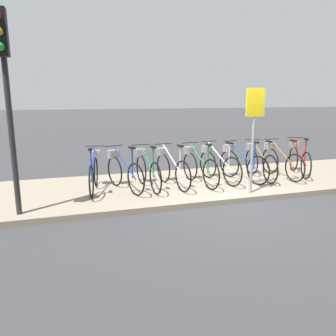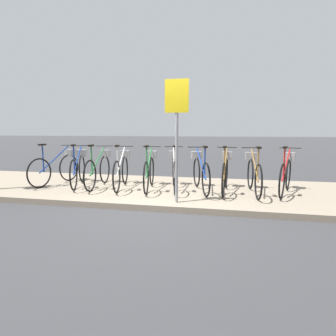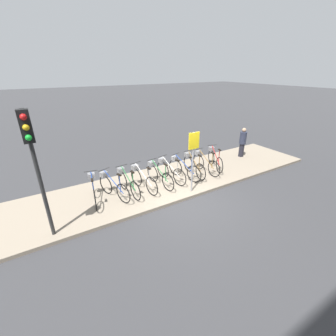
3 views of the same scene
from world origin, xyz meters
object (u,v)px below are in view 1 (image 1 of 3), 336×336
at_px(parked_bicycle_2, 147,169).
at_px(sign_post, 254,123).
at_px(parked_bicycle_4, 198,166).
at_px(traffic_light, 4,72).
at_px(parked_bicycle_6, 241,163).
at_px(parked_bicycle_8, 280,160).
at_px(parked_bicycle_3, 171,167).
at_px(parked_bicycle_5, 217,164).
at_px(parked_bicycle_1, 123,170).
at_px(parked_bicycle_9, 299,158).
at_px(parked_bicycle_0, 94,171).
at_px(parked_bicycle_7, 259,161).

xyz_separation_m(parked_bicycle_2, sign_post, (2.14, -1.12, 1.11)).
relative_size(parked_bicycle_4, traffic_light, 0.49).
relative_size(parked_bicycle_4, parked_bicycle_6, 1.03).
xyz_separation_m(parked_bicycle_8, sign_post, (-1.55, -1.12, 1.11)).
xyz_separation_m(parked_bicycle_2, parked_bicycle_3, (0.60, -0.01, 0.00)).
xyz_separation_m(parked_bicycle_2, parked_bicycle_5, (1.88, 0.08, 0.00)).
bearing_deg(parked_bicycle_4, parked_bicycle_1, 178.91).
bearing_deg(parked_bicycle_9, parked_bicycle_2, -178.18).
height_order(parked_bicycle_5, traffic_light, traffic_light).
height_order(parked_bicycle_4, sign_post, sign_post).
bearing_deg(parked_bicycle_8, parked_bicycle_4, -179.38).
bearing_deg(parked_bicycle_0, traffic_light, -139.15).
height_order(parked_bicycle_0, parked_bicycle_1, same).
relative_size(parked_bicycle_0, parked_bicycle_2, 0.99).
height_order(parked_bicycle_9, sign_post, sign_post).
bearing_deg(parked_bicycle_8, parked_bicycle_6, 179.44).
bearing_deg(parked_bicycle_0, parked_bicycle_9, 0.39).
relative_size(parked_bicycle_4, parked_bicycle_5, 1.01).
bearing_deg(parked_bicycle_2, parked_bicycle_9, 1.82).
relative_size(parked_bicycle_9, traffic_light, 0.47).
bearing_deg(parked_bicycle_7, parked_bicycle_9, 3.72).
bearing_deg(parked_bicycle_1, parked_bicycle_9, 1.46).
xyz_separation_m(parked_bicycle_3, traffic_light, (-3.28, -1.16, 2.07)).
height_order(parked_bicycle_3, sign_post, sign_post).
xyz_separation_m(parked_bicycle_0, traffic_light, (-1.47, -1.27, 2.07)).
bearing_deg(parked_bicycle_1, parked_bicycle_4, -1.09).
relative_size(parked_bicycle_6, parked_bicycle_9, 1.02).
relative_size(parked_bicycle_1, parked_bicycle_6, 0.99).
bearing_deg(parked_bicycle_5, parked_bicycle_4, -169.48).
distance_m(parked_bicycle_7, sign_post, 1.87).
height_order(parked_bicycle_0, parked_bicycle_2, same).
relative_size(parked_bicycle_2, parked_bicycle_4, 1.00).
distance_m(parked_bicycle_1, parked_bicycle_3, 1.16).
relative_size(parked_bicycle_0, parked_bicycle_9, 1.04).
bearing_deg(sign_post, parked_bicycle_2, 152.37).
bearing_deg(parked_bicycle_0, parked_bicycle_4, -2.82).
height_order(parked_bicycle_8, sign_post, sign_post).
distance_m(parked_bicycle_1, parked_bicycle_8, 4.25).
distance_m(parked_bicycle_7, traffic_light, 6.24).
height_order(parked_bicycle_3, parked_bicycle_8, same).
height_order(parked_bicycle_1, parked_bicycle_3, same).
xyz_separation_m(parked_bicycle_0, parked_bicycle_5, (3.09, -0.02, 0.00)).
xyz_separation_m(traffic_light, sign_post, (4.82, 0.05, -0.95)).
distance_m(parked_bicycle_8, traffic_light, 6.80).
height_order(parked_bicycle_6, traffic_light, traffic_light).
xyz_separation_m(parked_bicycle_4, sign_post, (0.83, -1.10, 1.11)).
bearing_deg(parked_bicycle_5, parked_bicycle_3, -175.82).
height_order(parked_bicycle_2, traffic_light, traffic_light).
bearing_deg(parked_bicycle_7, parked_bicycle_6, -176.09).
relative_size(parked_bicycle_5, parked_bicycle_7, 0.99).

